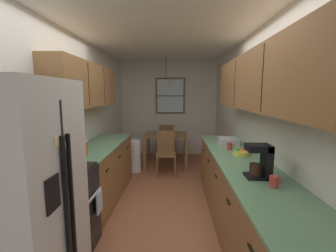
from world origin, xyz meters
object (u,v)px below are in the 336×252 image
object	(u,v)px
refrigerator	(16,206)
storage_canister	(83,148)
mug_spare	(274,182)
dish_rack	(228,141)
trash_bin	(134,156)
dining_chair_far	(167,139)
mug_by_coffeemaker	(229,146)
microwave_over_range	(42,98)
stove_range	(61,211)
fruit_bowl	(241,152)
dining_table	(166,139)
coffee_maker	(261,160)
dining_chair_near	(166,151)
table_serving_bowl	(164,132)

from	to	relation	value
refrigerator	storage_canister	size ratio (longest dim) A/B	9.60
mug_spare	dish_rack	xyz separation A→B (m)	(-0.02, 1.65, 0.00)
trash_bin	storage_canister	bearing A→B (deg)	-98.81
dining_chair_far	mug_by_coffeemaker	bearing A→B (deg)	-69.19
microwave_over_range	trash_bin	bearing A→B (deg)	80.97
dining_chair_far	trash_bin	world-z (taller)	dining_chair_far
storage_canister	stove_range	bearing A→B (deg)	-89.49
refrigerator	stove_range	distance (m)	0.83
refrigerator	fruit_bowl	bearing A→B (deg)	35.44
dining_table	storage_canister	world-z (taller)	storage_canister
dining_chair_far	storage_canister	bearing A→B (deg)	-107.90
mug_by_coffeemaker	refrigerator	bearing A→B (deg)	-138.02
refrigerator	dining_table	xyz separation A→B (m)	(0.90, 3.74, -0.26)
refrigerator	mug_spare	world-z (taller)	refrigerator
storage_canister	coffee_maker	distance (m)	2.13
coffee_maker	dining_chair_near	bearing A→B (deg)	111.78
mug_spare	dining_table	bearing A→B (deg)	107.72
dining_chair_near	dish_rack	world-z (taller)	dish_rack
refrigerator	microwave_over_range	size ratio (longest dim) A/B	3.15
refrigerator	table_serving_bowl	world-z (taller)	refrigerator
storage_canister	dining_chair_far	bearing A→B (deg)	72.10
storage_canister	mug_spare	world-z (taller)	storage_canister
microwave_over_range	mug_by_coffeemaker	bearing A→B (deg)	25.70
trash_bin	mug_spare	xyz separation A→B (m)	(1.74, -2.88, 0.60)
stove_range	storage_canister	bearing A→B (deg)	90.51
dining_chair_far	mug_by_coffeemaker	world-z (taller)	mug_by_coffeemaker
dining_table	table_serving_bowl	size ratio (longest dim) A/B	6.10
microwave_over_range	storage_canister	size ratio (longest dim) A/B	3.05
dining_chair_far	coffee_maker	size ratio (longest dim) A/B	2.82
coffee_maker	dining_table	bearing A→B (deg)	108.35
dining_chair_far	storage_canister	xyz separation A→B (m)	(-0.97, -3.00, 0.49)
fruit_bowl	mug_by_coffeemaker	bearing A→B (deg)	105.39
storage_canister	dish_rack	size ratio (longest dim) A/B	0.55
mug_by_coffeemaker	storage_canister	bearing A→B (deg)	-169.45
dining_table	dining_chair_far	world-z (taller)	dining_chair_far
storage_canister	mug_spare	xyz separation A→B (m)	(2.04, -0.94, -0.04)
stove_range	storage_canister	distance (m)	0.82
refrigerator	mug_by_coffeemaker	world-z (taller)	refrigerator
dining_chair_far	table_serving_bowl	distance (m)	0.62
coffee_maker	dish_rack	bearing A→B (deg)	89.33
refrigerator	microwave_over_range	world-z (taller)	microwave_over_range
mug_spare	dish_rack	distance (m)	1.65
refrigerator	storage_canister	bearing A→B (deg)	92.99
stove_range	mug_spare	distance (m)	2.11
dining_chair_far	table_serving_bowl	size ratio (longest dim) A/B	5.62
microwave_over_range	mug_by_coffeemaker	xyz separation A→B (m)	(2.07, 1.00, -0.69)
dining_chair_far	dish_rack	size ratio (longest dim) A/B	2.65
microwave_over_range	dish_rack	size ratio (longest dim) A/B	1.67
stove_range	dining_chair_near	bearing A→B (deg)	67.87
refrigerator	mug_spare	size ratio (longest dim) A/B	15.87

